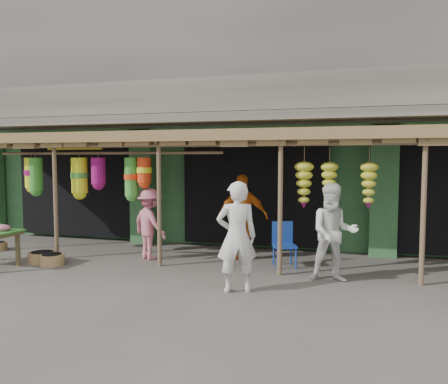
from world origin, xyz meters
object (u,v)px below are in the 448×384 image
(person_vendor, at_px, (243,217))
(blue_chair, at_px, (284,242))
(person_front, at_px, (237,237))
(person_right, at_px, (334,233))
(person_shopper, at_px, (150,224))

(person_vendor, bearing_deg, blue_chair, 148.72)
(person_front, height_order, person_right, person_front)
(blue_chair, bearing_deg, person_vendor, 135.81)
(person_front, bearing_deg, person_right, -166.85)
(person_front, distance_m, person_vendor, 2.42)
(blue_chair, bearing_deg, person_shopper, 161.18)
(person_right, distance_m, person_vendor, 2.38)
(person_front, xyz_separation_m, person_shopper, (-2.46, 1.81, -0.14))
(person_front, relative_size, person_vendor, 0.99)
(person_front, relative_size, person_right, 1.04)
(person_front, relative_size, person_shopper, 1.17)
(blue_chair, distance_m, person_shopper, 2.97)
(person_vendor, height_order, person_shopper, person_vendor)
(blue_chair, height_order, person_shopper, person_shopper)
(person_right, distance_m, person_shopper, 4.05)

